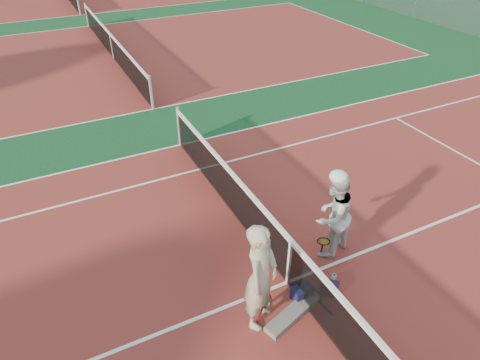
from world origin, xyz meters
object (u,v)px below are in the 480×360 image
object	(u,v)px
racket_spare	(314,296)
water_bottle	(333,281)
net_main	(289,262)
sports_bag_purple	(330,288)
player_b	(333,215)
sports_bag_navy	(302,293)
racket_black_held	(323,248)
player_a	(261,277)
racket_red	(265,306)

from	to	relation	value
racket_spare	water_bottle	size ratio (longest dim) A/B	2.00
net_main	sports_bag_purple	xyz separation A→B (m)	(0.53, -0.52, -0.39)
water_bottle	player_b	bearing A→B (deg)	59.36
player_b	sports_bag_navy	xyz separation A→B (m)	(-1.08, -0.75, -0.75)
sports_bag_purple	water_bottle	world-z (taller)	water_bottle
racket_black_held	water_bottle	distance (m)	0.71
player_a	water_bottle	xyz separation A→B (m)	(1.45, 0.01, -0.81)
racket_spare	water_bottle	bearing A→B (deg)	-93.21
player_b	racket_red	world-z (taller)	player_b
sports_bag_purple	player_b	bearing A→B (deg)	55.97
racket_black_held	sports_bag_navy	distance (m)	1.06
racket_red	water_bottle	size ratio (longest dim) A/B	1.89
net_main	racket_black_held	bearing A→B (deg)	13.70
net_main	player_a	world-z (taller)	player_a
player_b	racket_spare	bearing A→B (deg)	25.52
net_main	racket_red	bearing A→B (deg)	-146.74
net_main	sports_bag_navy	world-z (taller)	net_main
net_main	racket_red	size ratio (longest dim) A/B	19.33
net_main	sports_bag_purple	world-z (taller)	net_main
racket_red	sports_bag_purple	distance (m)	1.27
racket_red	sports_bag_navy	xyz separation A→B (m)	(0.76, 0.07, -0.15)
player_a	sports_bag_purple	xyz separation A→B (m)	(1.34, -0.07, -0.85)
racket_red	sports_bag_purple	xyz separation A→B (m)	(1.25, -0.04, -0.17)
player_a	racket_spare	bearing A→B (deg)	-42.20
racket_red	player_a	bearing A→B (deg)	145.71
sports_bag_navy	player_b	bearing A→B (deg)	34.81
player_a	player_b	size ratio (longest dim) A/B	1.09
player_a	sports_bag_purple	size ratio (longest dim) A/B	6.78
racket_black_held	racket_spare	xyz separation A→B (m)	(-0.64, -0.68, -0.27)
racket_red	water_bottle	xyz separation A→B (m)	(1.37, 0.04, -0.13)
sports_bag_purple	racket_spare	bearing A→B (deg)	171.23
player_b	racket_spare	world-z (taller)	player_b
net_main	sports_bag_navy	bearing A→B (deg)	-85.96
racket_red	water_bottle	bearing A→B (deg)	-14.01
net_main	racket_spare	distance (m)	0.72
net_main	water_bottle	bearing A→B (deg)	-34.39
water_bottle	sports_bag_navy	bearing A→B (deg)	176.88
water_bottle	racket_red	bearing A→B (deg)	-178.50
player_a	racket_red	distance (m)	0.68
water_bottle	player_a	bearing A→B (deg)	-179.70
racket_black_held	water_bottle	world-z (taller)	racket_black_held
racket_red	water_bottle	world-z (taller)	racket_red
net_main	sports_bag_navy	distance (m)	0.56
racket_red	sports_bag_purple	world-z (taller)	racket_red
net_main	racket_black_held	world-z (taller)	net_main
player_b	sports_bag_purple	world-z (taller)	player_b
sports_bag_navy	water_bottle	xyz separation A→B (m)	(0.62, -0.03, 0.02)
player_b	sports_bag_purple	xyz separation A→B (m)	(-0.58, -0.86, -0.76)
sports_bag_navy	racket_black_held	bearing A→B (deg)	36.31
net_main	racket_red	xyz separation A→B (m)	(-0.73, -0.48, -0.23)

